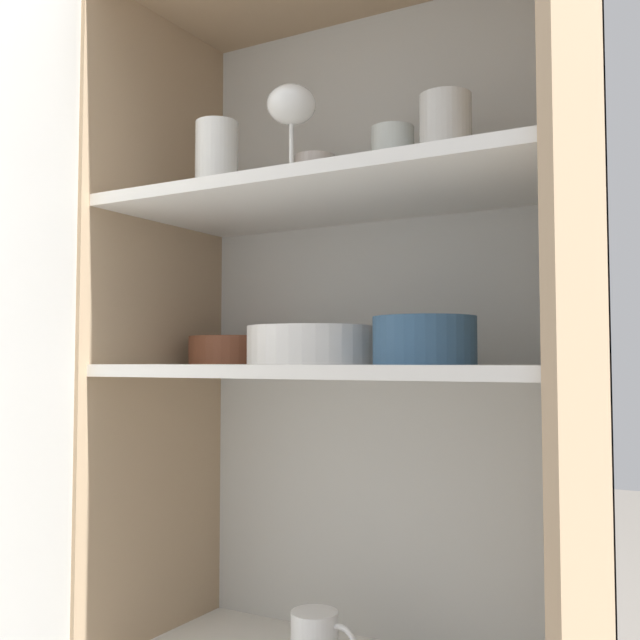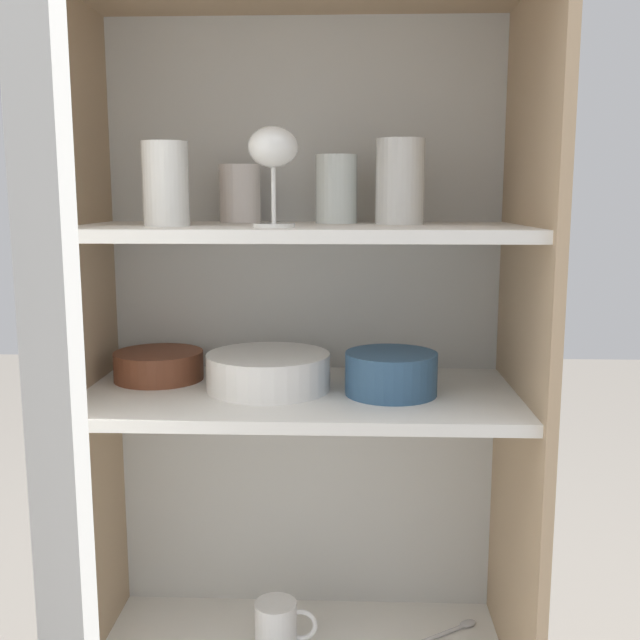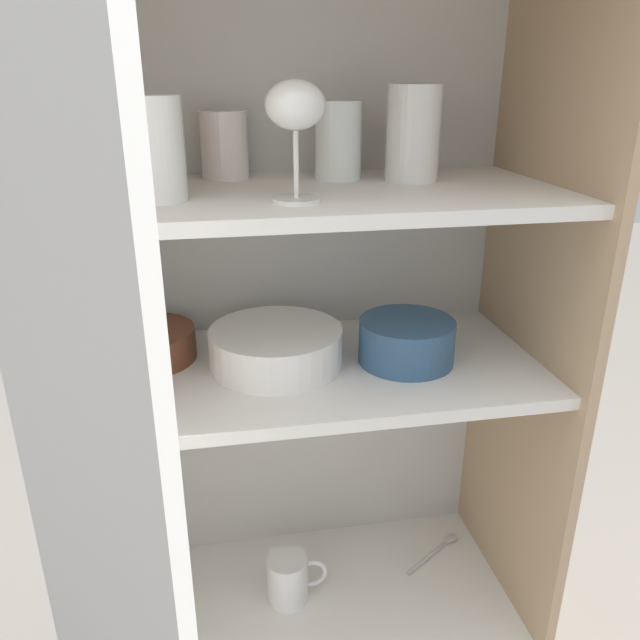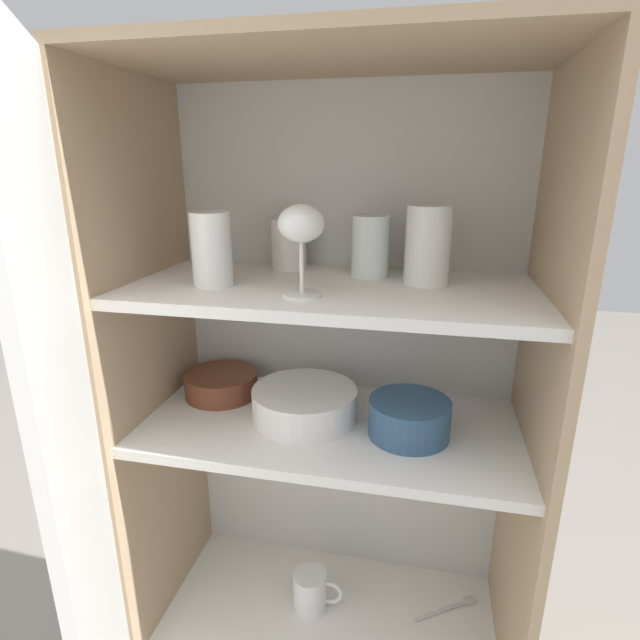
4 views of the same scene
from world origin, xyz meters
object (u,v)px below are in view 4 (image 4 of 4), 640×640
plate_stack_white (305,403)px  serving_bowl_small (221,383)px  mixing_bowl_large (409,416)px  coffee_mug_primary (311,591)px

plate_stack_white → serving_bowl_small: 0.22m
plate_stack_white → mixing_bowl_large: bearing=-6.6°
mixing_bowl_large → plate_stack_white: bearing=173.4°
mixing_bowl_large → serving_bowl_small: bearing=168.3°
plate_stack_white → mixing_bowl_large: (0.21, -0.02, 0.01)m
mixing_bowl_large → serving_bowl_small: mixing_bowl_large is taller
plate_stack_white → serving_bowl_small: plate_stack_white is taller
coffee_mug_primary → plate_stack_white: bearing=162.1°
serving_bowl_small → coffee_mug_primary: 0.53m
plate_stack_white → coffee_mug_primary: bearing=-17.9°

